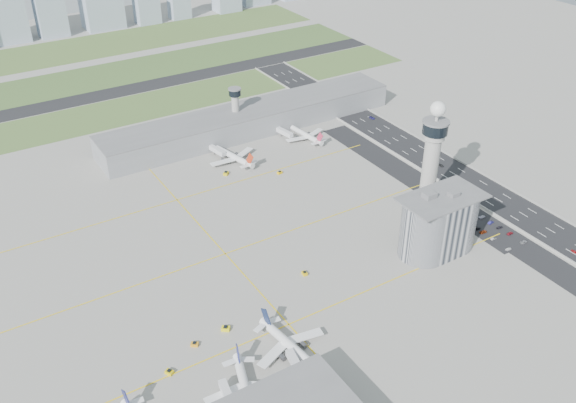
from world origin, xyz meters
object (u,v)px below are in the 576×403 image
car_lot_5 (457,214)px  car_lot_6 (524,242)px  control_tower (432,154)px  car_lot_11 (472,210)px  admin_building (439,224)px  tug_0 (169,372)px  jet_bridge_near_2 (302,379)px  car_lot_10 (482,217)px  car_hw_1 (441,165)px  car_lot_0 (509,249)px  car_lot_9 (491,222)px  car_lot_1 (494,239)px  car_hw_0 (574,251)px  tug_3 (304,273)px  tug_5 (280,172)px  airplane_near_c (291,342)px  car_hw_4 (306,93)px  car_lot_2 (483,232)px  secondary_tower (235,107)px  car_lot_4 (464,220)px  jet_bridge_far_1 (278,131)px  car_lot_8 (500,227)px  tug_2 (226,328)px  car_lot_3 (477,229)px  jet_bridge_far_0 (211,149)px  tug_1 (195,344)px  car_hw_2 (372,118)px  airplane_far_b (305,131)px  car_lot_7 (510,233)px  airplane_far_a (232,152)px  tug_4 (226,173)px  airplane_near_b (246,388)px

car_lot_5 → car_lot_6: (10.03, -37.38, -0.07)m
control_tower → car_lot_11: bearing=-33.6°
admin_building → tug_0: admin_building is taller
jet_bridge_near_2 → car_lot_10: jet_bridge_near_2 is taller
admin_building → car_hw_1: 90.01m
car_lot_0 → car_lot_9: bearing=-22.1°
control_tower → car_lot_5: 38.56m
car_lot_1 → car_lot_9: 15.10m
car_hw_0 → car_lot_9: bearing=108.3°
tug_3 → tug_5: 98.75m
airplane_near_c → car_hw_4: 274.49m
car_lot_2 → secondary_tower: bearing=21.1°
car_hw_4 → car_hw_1: bearing=-77.4°
car_lot_4 → car_lot_9: (10.72, -8.90, 0.01)m
secondary_tower → admin_building: 173.43m
jet_bridge_far_1 → car_lot_8: bearing=4.7°
tug_5 → car_lot_6: 144.78m
tug_2 → car_lot_3: 147.49m
secondary_tower → jet_bridge_far_0: secondary_tower is taller
tug_1 → car_lot_5: size_ratio=0.77×
car_lot_6 → car_hw_2: bearing=-14.0°
airplane_far_b → tug_3: size_ratio=12.03×
secondary_tower → car_lot_0: 200.21m
car_lot_6 → car_lot_11: bearing=-3.8°
tug_5 → car_lot_7: (68.85, -118.37, -0.26)m
tug_1 → car_lot_11: (173.73, 13.61, -0.31)m
airplane_far_a → car_lot_4: 147.53m
tug_4 → car_lot_9: (96.17, -122.11, -0.41)m
car_lot_8 → car_hw_2: 147.87m
airplane_near_c → car_lot_7: (141.76, 11.40, -4.83)m
tug_0 → car_lot_11: tug_0 is taller
admin_building → jet_bridge_far_0: size_ratio=3.00×
airplane_near_b → car_lot_10: airplane_near_b is taller
control_tower → secondary_tower: size_ratio=2.02×
airplane_near_b → airplane_far_a: size_ratio=0.97×
airplane_far_b → jet_bridge_far_0: (-62.48, 14.16, -2.13)m
tug_0 → tug_3: tug_0 is taller
tug_5 → car_lot_3: bearing=18.4°
admin_building → car_hw_2: 158.02m
airplane_near_c → jet_bridge_far_1: (99.65, 176.40, -2.58)m
car_lot_11 → car_lot_1: bearing=151.9°
control_tower → car_lot_2: control_tower is taller
car_lot_2 → car_lot_1: bearing=-176.2°
car_lot_5 → car_lot_6: 38.70m
car_lot_0 → car_hw_1: bearing=-17.4°
car_hw_4 → car_lot_7: bearing=-83.9°
admin_building → jet_bridge_far_1: (0.01, 154.00, -12.45)m
admin_building → tug_1: size_ratio=13.60×
jet_bridge_far_1 → tug_5: (-26.73, -46.64, -1.99)m
tug_1 → car_lot_5: 164.54m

